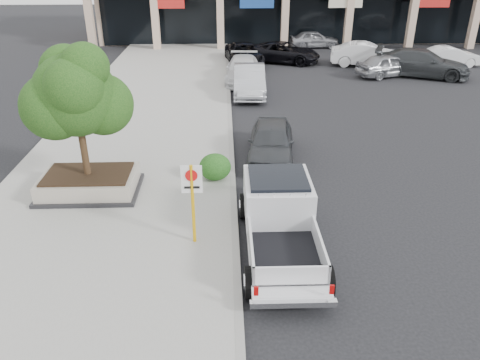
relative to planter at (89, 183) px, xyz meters
name	(u,v)px	position (x,y,z in m)	size (l,w,h in m)	color
ground	(291,244)	(6.25, -3.02, -0.48)	(120.00, 120.00, 0.00)	black
sidewalk	(130,157)	(0.75, 2.98, -0.40)	(8.00, 52.00, 0.15)	gray
curb	(231,156)	(4.70, 2.98, -0.40)	(0.20, 52.00, 0.15)	gray
planter	(89,183)	(0.00, 0.00, 0.00)	(3.20, 2.20, 0.68)	black
planter_tree	(81,94)	(0.13, 0.15, 2.94)	(2.90, 2.55, 4.00)	#2E2312
no_parking_sign	(192,194)	(3.59, -3.01, 1.16)	(0.55, 0.09, 2.30)	#E0A30B
hedge	(215,167)	(4.11, 0.79, 0.14)	(1.10, 0.99, 0.94)	#184012
pickup_truck	(281,222)	(5.90, -3.29, 0.39)	(2.05, 5.53, 1.74)	silver
curb_car_a	(271,141)	(6.23, 2.81, 0.24)	(1.70, 4.21, 1.44)	#323438
curb_car_b	(249,80)	(5.85, 11.62, 0.31)	(1.67, 4.79, 1.58)	#B0B2B9
curb_car_c	(243,70)	(5.62, 14.38, 0.25)	(2.02, 4.96, 1.44)	silver
curb_car_d	(244,54)	(5.89, 19.03, 0.23)	(2.33, 5.06, 1.40)	black
lot_car_a	(388,65)	(14.79, 15.33, 0.23)	(1.67, 4.14, 1.41)	gray
lot_car_b	(366,54)	(14.19, 18.20, 0.31)	(1.66, 4.75, 1.57)	silver
lot_car_c	(422,63)	(16.89, 15.28, 0.36)	(2.33, 5.74, 1.66)	#2D3032
lot_car_d	(284,52)	(8.71, 19.50, 0.23)	(2.33, 5.05, 1.40)	black
lot_car_e	(314,39)	(11.78, 24.75, 0.20)	(1.59, 3.96, 1.35)	#9B9DA3
lot_car_f	(450,57)	(19.90, 17.93, 0.19)	(1.40, 4.01, 1.32)	silver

